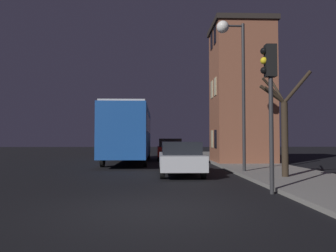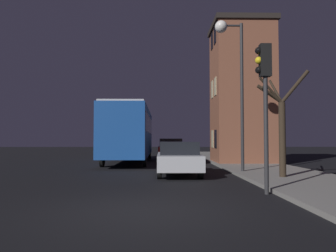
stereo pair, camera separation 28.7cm
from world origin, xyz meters
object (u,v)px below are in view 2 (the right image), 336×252
object	(u,v)px
car_near_lane	(178,158)
car_far_lane	(170,147)
traffic_light	(264,86)
streetlamp	(230,57)
bare_tree	(281,124)
bus	(130,130)
car_mid_lane	(171,149)

from	to	relation	value
car_near_lane	car_far_lane	bearing A→B (deg)	89.52
traffic_light	streetlamp	bearing A→B (deg)	87.95
car_near_lane	bare_tree	bearing A→B (deg)	-25.29
car_near_lane	car_far_lane	distance (m)	18.53
car_far_lane	car_near_lane	bearing A→B (deg)	-90.48
bus	streetlamp	bearing A→B (deg)	-54.43
traffic_light	car_far_lane	world-z (taller)	traffic_light
bare_tree	car_mid_lane	bearing A→B (deg)	107.75
car_mid_lane	car_far_lane	size ratio (longest dim) A/B	0.82
streetlamp	car_near_lane	distance (m)	5.00
streetlamp	bare_tree	xyz separation A→B (m)	(1.40, -2.22, -3.07)
bare_tree	bus	world-z (taller)	bare_tree
bus	car_near_lane	size ratio (longest dim) A/B	2.49
streetlamp	traffic_light	world-z (taller)	streetlamp
car_near_lane	car_far_lane	xyz separation A→B (m)	(0.16, 18.53, 0.06)
streetlamp	car_mid_lane	world-z (taller)	streetlamp
car_near_lane	bus	bearing A→B (deg)	110.08
traffic_light	car_near_lane	world-z (taller)	traffic_light
bus	car_far_lane	xyz separation A→B (m)	(2.92, 10.96, -1.31)
car_near_lane	car_mid_lane	size ratio (longest dim) A/B	1.12
car_near_lane	car_mid_lane	distance (m)	10.03
bus	car_near_lane	bearing A→B (deg)	-69.92
bus	traffic_light	bearing A→B (deg)	-68.46
bare_tree	car_mid_lane	world-z (taller)	bare_tree
bare_tree	car_far_lane	xyz separation A→B (m)	(-3.56, 20.28, -1.27)
streetlamp	bare_tree	bearing A→B (deg)	-57.69
car_far_lane	car_mid_lane	bearing A→B (deg)	-91.43
bus	car_mid_lane	bearing A→B (deg)	42.25
streetlamp	traffic_light	distance (m)	5.72
bare_tree	car_far_lane	world-z (taller)	bare_tree
bus	car_far_lane	world-z (taller)	bus
streetlamp	bus	world-z (taller)	streetlamp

